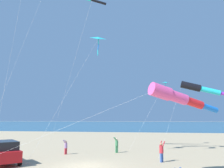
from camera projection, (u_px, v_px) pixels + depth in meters
ground_plane at (85, 166)px, 17.70m from camera, size 600.00×600.00×0.00m
ocean_water_strip at (144, 123)px, 178.70m from camera, size 240.00×600.00×0.01m
parked_car at (4, 152)px, 18.59m from camera, size 4.34×4.36×1.85m
person_adult_flyer at (161, 151)px, 19.45m from camera, size 0.63×0.60×1.75m
person_child_green_jacket at (117, 144)px, 24.81m from camera, size 0.55×0.59×1.66m
person_child_grey_jacket at (66, 146)px, 23.67m from camera, size 0.53×0.50×1.47m
kite_delta_red_high_left at (98, 39)px, 24.26m from camera, size 5.58×5.48×12.33m
kite_windsock_checkered_midright at (201, 89)px, 26.78m from camera, size 6.72×9.59×8.07m
kite_windsock_orange_high_right at (176, 97)px, 15.32m from camera, size 5.04×17.54×5.96m
kite_delta_long_streamer_right at (165, 83)px, 31.45m from camera, size 4.62×5.33×8.66m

